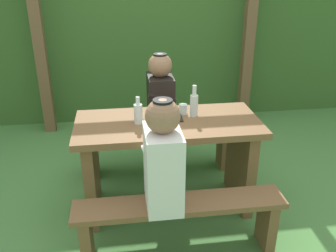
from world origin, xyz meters
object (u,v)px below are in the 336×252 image
at_px(picnic_table, 168,150).
at_px(bench_far, 160,142).
at_px(bench_near, 180,217).
at_px(person_black_coat, 160,96).
at_px(person_white_shirt, 163,158).
at_px(cell_phone, 178,118).
at_px(bottle_right, 194,104).
at_px(bottle_left, 138,113).
at_px(drinking_glass, 183,109).

xyz_separation_m(picnic_table, bench_far, (0.00, 0.57, -0.21)).
relative_size(bench_near, person_black_coat, 1.95).
bearing_deg(bench_near, picnic_table, 90.00).
relative_size(person_white_shirt, person_black_coat, 1.00).
relative_size(bench_far, cell_phone, 10.00).
height_order(person_black_coat, bottle_right, person_black_coat).
relative_size(bench_near, bench_far, 1.00).
height_order(bench_far, person_white_shirt, person_white_shirt).
bearing_deg(bottle_right, bench_far, 113.71).
bearing_deg(person_white_shirt, bottle_left, 101.58).
relative_size(picnic_table, bottle_right, 5.64).
distance_m(person_white_shirt, bottle_right, 0.73).
bearing_deg(picnic_table, bench_near, -90.00).
bearing_deg(cell_phone, person_white_shirt, -106.13).
distance_m(person_black_coat, cell_phone, 0.53).
xyz_separation_m(bench_near, cell_phone, (0.08, 0.61, 0.46)).
bearing_deg(cell_phone, bench_near, -96.18).
xyz_separation_m(person_white_shirt, bottle_right, (0.32, 0.65, 0.10)).
xyz_separation_m(bench_near, bench_far, (0.00, 1.14, 0.00)).
distance_m(person_white_shirt, bottle_left, 0.57).
bearing_deg(cell_phone, bottle_right, 19.31).
bearing_deg(bottle_right, picnic_table, -159.38).
height_order(person_white_shirt, bottle_right, person_white_shirt).
xyz_separation_m(picnic_table, cell_phone, (0.08, 0.04, 0.25)).
xyz_separation_m(person_white_shirt, bottle_left, (-0.11, 0.56, 0.08)).
bearing_deg(bench_far, bench_near, -90.00).
relative_size(bench_near, bottle_right, 5.64).
relative_size(person_white_shirt, cell_phone, 5.14).
height_order(person_white_shirt, person_black_coat, same).
xyz_separation_m(person_black_coat, drinking_glass, (0.13, -0.43, 0.04)).
distance_m(bench_near, bottle_left, 0.81).
bearing_deg(drinking_glass, cell_phone, -121.59).
relative_size(person_white_shirt, bottle_right, 2.90).
distance_m(drinking_glass, bottle_right, 0.11).
bearing_deg(bottle_right, cell_phone, -162.06).
relative_size(bench_near, bottle_left, 6.70).
bearing_deg(bench_near, drinking_glass, 78.83).
bearing_deg(person_white_shirt, bench_far, 84.48).
xyz_separation_m(bench_far, cell_phone, (0.08, -0.53, 0.46)).
distance_m(person_white_shirt, drinking_glass, 0.74).
height_order(bench_near, cell_phone, cell_phone).
xyz_separation_m(bench_far, bottle_left, (-0.22, -0.58, 0.54)).
bearing_deg(cell_phone, picnic_table, -153.74).
xyz_separation_m(picnic_table, bottle_right, (0.21, 0.08, 0.34)).
distance_m(bench_near, drinking_glass, 0.87).
height_order(person_white_shirt, bottle_left, person_white_shirt).
relative_size(bottle_left, cell_phone, 1.49).
xyz_separation_m(picnic_table, person_white_shirt, (-0.11, -0.57, 0.25)).
distance_m(picnic_table, bottle_left, 0.40).
xyz_separation_m(person_black_coat, bottle_left, (-0.23, -0.57, 0.08)).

